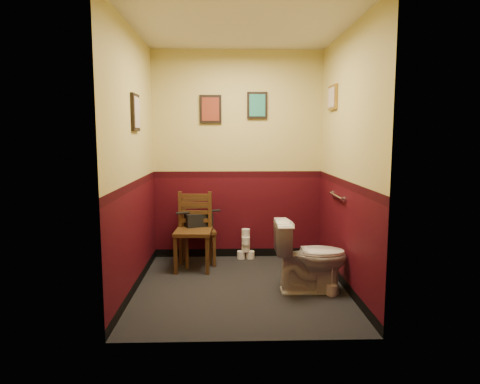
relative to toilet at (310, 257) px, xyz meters
name	(u,v)px	position (x,y,z in m)	size (l,w,h in m)	color
floor	(241,288)	(-0.72, 0.11, -0.37)	(2.20, 2.40, 0.00)	black
ceiling	(241,25)	(-0.72, 0.11, 2.33)	(2.20, 2.40, 0.00)	silver
wall_back	(238,156)	(-0.72, 1.31, 0.98)	(2.20, 2.70, 0.00)	#3D0810
wall_front	(246,171)	(-0.72, -1.09, 0.98)	(2.20, 2.70, 0.00)	#3D0810
wall_left	(133,162)	(-1.82, 0.11, 0.98)	(2.40, 2.70, 0.00)	#3D0810
wall_right	(347,161)	(0.38, 0.11, 0.98)	(2.40, 2.70, 0.00)	#3D0810
grab_bar	(337,196)	(0.35, 0.36, 0.58)	(0.05, 0.56, 0.06)	silver
framed_print_back_a	(210,109)	(-1.07, 1.29, 1.58)	(0.28, 0.04, 0.36)	black
framed_print_back_b	(257,105)	(-0.47, 1.29, 1.63)	(0.26, 0.04, 0.34)	black
framed_print_left	(136,112)	(-1.80, 0.21, 1.48)	(0.04, 0.30, 0.38)	black
framed_print_right	(332,98)	(0.36, 0.71, 1.68)	(0.04, 0.34, 0.28)	olive
toilet	(310,257)	(0.00, 0.00, 0.00)	(0.42, 0.75, 0.74)	white
toilet_brush	(332,289)	(0.20, -0.13, -0.31)	(0.11, 0.11, 0.38)	silver
chair_left	(194,231)	(-1.27, 0.80, 0.10)	(0.46, 0.46, 0.93)	#553619
chair_right	(198,230)	(-1.23, 1.03, 0.06)	(0.46, 0.46, 0.84)	#553619
handbag	(199,221)	(-1.22, 1.00, 0.18)	(0.37, 0.27, 0.24)	black
tp_stack	(246,246)	(-0.62, 1.20, -0.20)	(0.23, 0.14, 0.40)	silver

